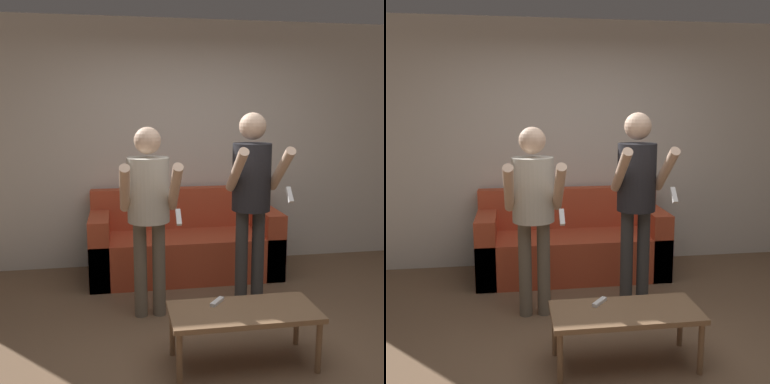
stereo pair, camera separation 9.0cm
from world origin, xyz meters
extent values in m
plane|color=brown|center=(0.00, 0.00, 0.00)|extent=(14.00, 14.00, 0.00)
cube|color=silver|center=(0.00, 2.19, 1.35)|extent=(6.40, 0.06, 2.70)
cube|color=#C64C2D|center=(-0.07, 1.73, 0.23)|extent=(1.96, 0.78, 0.45)
cube|color=#C64C2D|center=(-0.07, 2.04, 0.67)|extent=(1.96, 0.16, 0.44)
cube|color=#C64C2D|center=(-0.96, 1.73, 0.35)|extent=(0.20, 0.78, 0.70)
cube|color=#C64C2D|center=(0.81, 1.73, 0.35)|extent=(0.20, 0.78, 0.70)
cylinder|color=#6B6051|center=(-0.59, 0.83, 0.41)|extent=(0.11, 0.11, 0.83)
cylinder|color=#6B6051|center=(-0.43, 0.83, 0.41)|extent=(0.11, 0.11, 0.83)
cylinder|color=beige|center=(-0.51, 0.83, 1.09)|extent=(0.35, 0.35, 0.53)
sphere|color=beige|center=(-0.51, 0.83, 1.49)|extent=(0.22, 0.22, 0.22)
cylinder|color=beige|center=(-0.71, 0.62, 1.14)|extent=(0.08, 0.46, 0.44)
cylinder|color=beige|center=(-0.32, 0.62, 1.14)|extent=(0.08, 0.46, 0.44)
cube|color=white|center=(-0.32, 0.42, 0.95)|extent=(0.04, 0.11, 0.11)
cylinder|color=#383838|center=(0.29, 0.83, 0.45)|extent=(0.11, 0.11, 0.89)
cylinder|color=#383838|center=(0.44, 0.83, 0.45)|extent=(0.11, 0.11, 0.89)
cylinder|color=#232328|center=(0.36, 0.83, 1.18)|extent=(0.33, 0.33, 0.57)
sphere|color=beige|center=(0.36, 0.83, 1.60)|extent=(0.23, 0.23, 0.23)
cylinder|color=beige|center=(0.18, 0.63, 1.26)|extent=(0.08, 0.45, 0.40)
cylinder|color=beige|center=(0.55, 0.63, 1.26)|extent=(0.08, 0.45, 0.40)
cube|color=white|center=(0.55, 0.43, 1.09)|extent=(0.04, 0.11, 0.12)
cube|color=#846042|center=(0.06, -0.04, 0.38)|extent=(1.01, 0.46, 0.04)
cylinder|color=#846042|center=(-0.40, -0.23, 0.18)|extent=(0.04, 0.04, 0.36)
cylinder|color=#846042|center=(0.53, -0.23, 0.18)|extent=(0.04, 0.04, 0.36)
cylinder|color=#846042|center=(-0.40, 0.15, 0.18)|extent=(0.04, 0.04, 0.36)
cylinder|color=#846042|center=(0.53, 0.15, 0.18)|extent=(0.04, 0.04, 0.36)
cube|color=white|center=(-0.09, 0.09, 0.41)|extent=(0.12, 0.14, 0.02)
camera|label=1|loc=(-0.75, -2.80, 1.73)|focal=42.00mm
camera|label=2|loc=(-0.66, -2.81, 1.73)|focal=42.00mm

